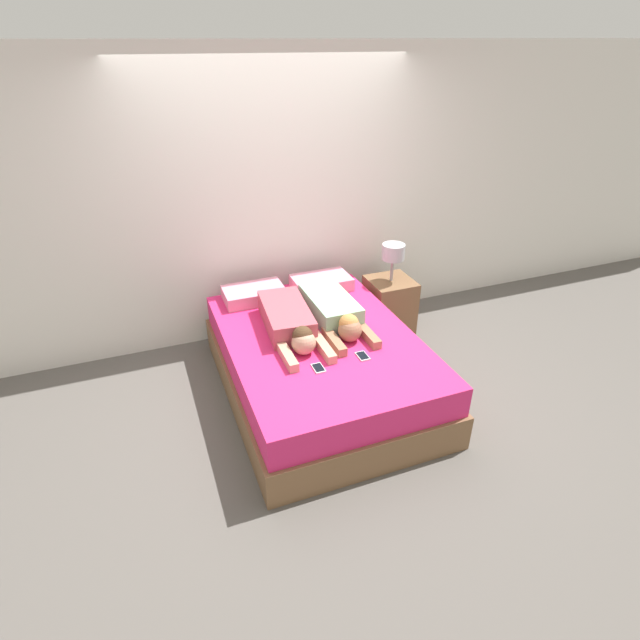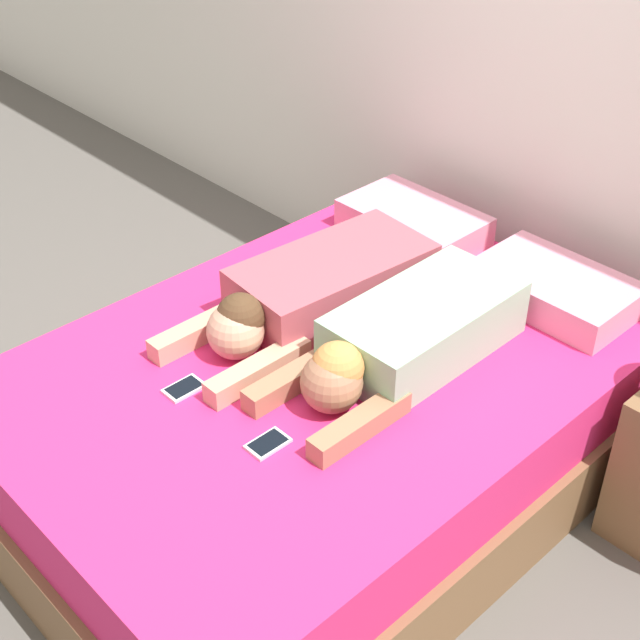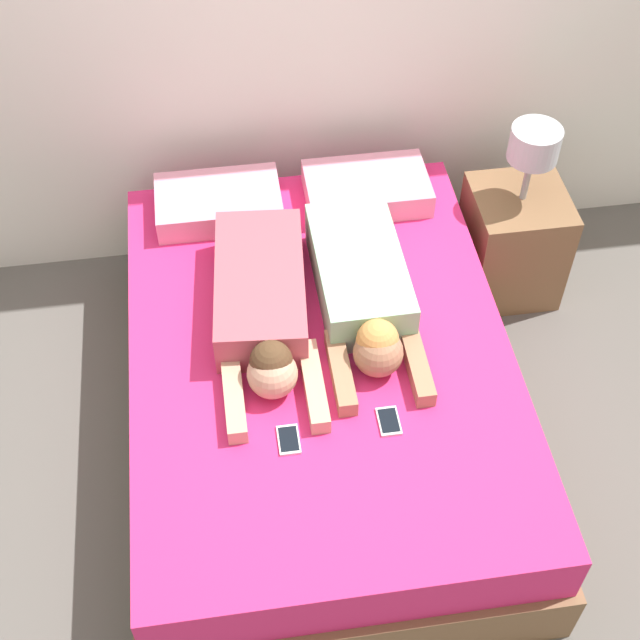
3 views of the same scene
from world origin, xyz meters
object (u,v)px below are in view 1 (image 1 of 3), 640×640
(pillow_head_left, at_px, (254,294))
(nightstand, at_px, (389,302))
(cell_phone_right, at_px, (363,356))
(bed, at_px, (320,364))
(person_right, at_px, (335,312))
(cell_phone_left, at_px, (318,368))
(pillow_head_right, at_px, (321,283))
(person_left, at_px, (290,322))

(pillow_head_left, bearing_deg, nightstand, -4.96)
(cell_phone_right, relative_size, nightstand, 0.13)
(pillow_head_left, bearing_deg, bed, -68.07)
(person_right, xyz_separation_m, cell_phone_left, (-0.37, -0.58, -0.09))
(nightstand, bearing_deg, person_right, -147.14)
(cell_phone_left, bearing_deg, nightstand, 43.13)
(cell_phone_left, relative_size, cell_phone_right, 1.00)
(pillow_head_left, distance_m, cell_phone_left, 1.23)
(pillow_head_right, relative_size, cell_phone_right, 4.43)
(nightstand, bearing_deg, person_left, -155.56)
(pillow_head_left, bearing_deg, pillow_head_right, 0.00)
(person_left, distance_m, cell_phone_left, 0.56)
(pillow_head_left, height_order, pillow_head_right, same)
(cell_phone_right, distance_m, nightstand, 1.37)
(bed, height_order, cell_phone_left, cell_phone_left)
(person_left, relative_size, nightstand, 1.10)
(cell_phone_left, distance_m, nightstand, 1.64)
(bed, bearing_deg, pillow_head_left, 111.93)
(person_right, bearing_deg, pillow_head_right, 78.48)
(pillow_head_left, relative_size, nightstand, 0.58)
(nightstand, bearing_deg, pillow_head_left, 175.04)
(cell_phone_left, bearing_deg, person_left, 92.92)
(pillow_head_left, bearing_deg, person_right, -50.85)
(pillow_head_left, xyz_separation_m, cell_phone_left, (0.16, -1.22, -0.05))
(bed, height_order, person_right, person_right)
(pillow_head_left, xyz_separation_m, person_right, (0.52, -0.64, 0.04))
(cell_phone_right, bearing_deg, pillow_head_left, 113.43)
(cell_phone_right, bearing_deg, person_right, 89.59)
(person_right, height_order, nightstand, nightstand)
(pillow_head_left, height_order, cell_phone_left, pillow_head_left)
(pillow_head_left, distance_m, person_left, 0.68)
(pillow_head_left, bearing_deg, person_left, -79.22)
(nightstand, bearing_deg, cell_phone_right, -127.13)
(person_left, height_order, nightstand, nightstand)
(cell_phone_left, height_order, cell_phone_right, same)
(pillow_head_left, bearing_deg, cell_phone_left, -82.76)
(person_right, relative_size, nightstand, 1.03)
(person_left, bearing_deg, cell_phone_left, -87.08)
(person_right, distance_m, cell_phone_left, 0.69)
(cell_phone_right, bearing_deg, person_left, 126.44)
(cell_phone_left, bearing_deg, bed, 67.36)
(bed, height_order, nightstand, nightstand)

